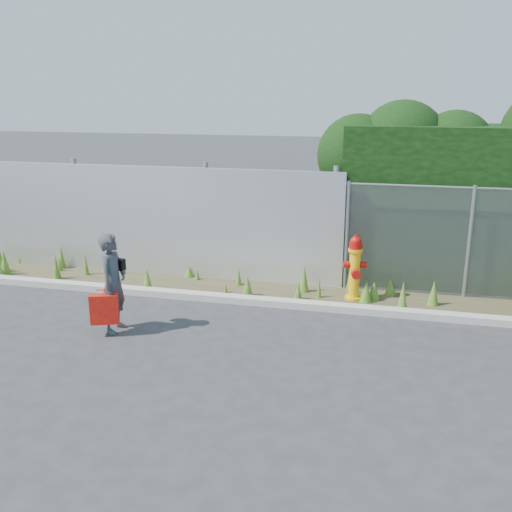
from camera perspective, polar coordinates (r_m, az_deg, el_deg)
The scene contains 8 objects.
ground at distance 8.37m, azimuth -0.20°, elevation -9.35°, with size 80.00×80.00×0.00m, color #333235.
curb at distance 9.97m, azimuth 2.21°, elevation -4.68°, with size 16.00×0.22×0.12m, color #AEA79D.
weed_strip at distance 10.42m, azimuth 6.37°, elevation -3.31°, with size 16.00×1.29×0.54m.
corrugated_fence at distance 11.77m, azimuth -12.29°, elevation 3.53°, with size 8.50×0.21×2.30m.
fire_hydrant at distance 10.22m, azimuth 9.83°, elevation -1.26°, with size 0.40×0.36×1.21m.
woman at distance 8.99m, azimuth -14.09°, elevation -2.63°, with size 0.57×0.37×1.57m, color #106368.
red_tote_bag at distance 8.94m, azimuth -14.94°, elevation -5.15°, with size 0.42×0.15×0.54m.
black_shoulder_bag at distance 9.07m, azimuth -13.65°, elevation -0.79°, with size 0.24×0.10×0.18m.
Camera 1 is at (1.76, -7.34, 3.61)m, focal length 40.00 mm.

